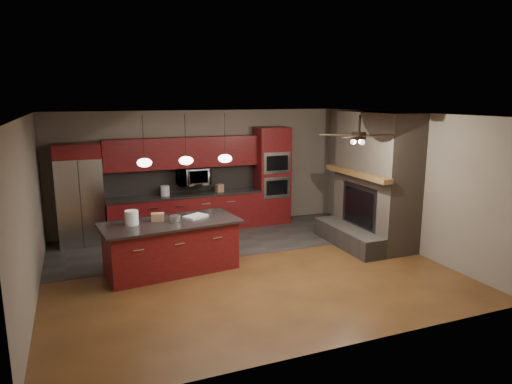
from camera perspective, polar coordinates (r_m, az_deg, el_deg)
name	(u,v)px	position (r m, az deg, el deg)	size (l,w,h in m)	color
ground	(246,268)	(8.56, -1.27, -9.46)	(7.00, 7.00, 0.00)	brown
ceiling	(245,115)	(7.98, -1.36, 9.62)	(7.00, 6.00, 0.02)	white
back_wall	(202,170)	(10.97, -6.81, 2.79)	(7.00, 0.02, 2.80)	gray
right_wall	(404,181)	(9.91, 18.02, 1.33)	(0.02, 6.00, 2.80)	gray
left_wall	(29,212)	(7.70, -26.55, -2.25)	(0.02, 6.00, 2.80)	gray
slate_tile_patch	(217,240)	(10.16, -4.85, -5.98)	(7.00, 2.40, 0.01)	#33302E
fireplace_column	(373,184)	(9.95, 14.47, 0.98)	(1.30, 2.10, 2.80)	brown
back_cabinetry	(185,194)	(10.70, -8.84, -0.24)	(3.59, 0.64, 2.20)	maroon
oven_tower	(272,176)	(11.27, 2.00, 2.04)	(0.80, 0.63, 2.38)	maroon
microwave	(193,176)	(10.68, -7.87, 1.98)	(0.73, 0.41, 0.50)	silver
refrigerator	(80,195)	(10.29, -21.14, -0.33)	(0.93, 0.75, 2.16)	silver
kitchen_island	(171,246)	(8.42, -10.54, -6.66)	(2.52, 1.36, 0.92)	maroon
white_bucket	(132,218)	(8.21, -15.28, -3.12)	(0.24, 0.24, 0.25)	white
paint_can	(175,219)	(8.24, -10.08, -3.31)	(0.18, 0.18, 0.12)	#B9BABF
paint_tray	(196,216)	(8.49, -7.57, -3.05)	(0.41, 0.28, 0.04)	silver
cardboard_box	(158,217)	(8.37, -12.18, -3.08)	(0.22, 0.16, 0.14)	#976D4E
counter_bucket	(165,191)	(10.54, -11.31, 0.15)	(0.20, 0.20, 0.23)	silver
counter_box	(219,188)	(10.80, -4.59, 0.50)	(0.17, 0.13, 0.18)	#976A4E
pendant_left	(144,162)	(8.33, -13.77, 3.61)	(0.26, 0.26, 0.92)	black
pendant_center	(186,160)	(8.46, -8.74, 3.94)	(0.26, 0.26, 0.92)	black
pendant_right	(225,158)	(8.66, -3.89, 4.23)	(0.26, 0.26, 0.92)	black
ceiling_fan	(359,135)	(8.12, 12.77, 6.95)	(1.27, 1.33, 0.41)	black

